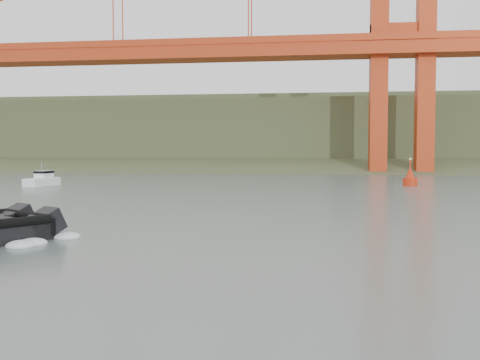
{
  "coord_description": "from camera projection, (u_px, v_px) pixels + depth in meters",
  "views": [
    {
      "loc": [
        6.09,
        -23.04,
        4.11
      ],
      "look_at": [
        1.97,
        8.2,
        2.4
      ],
      "focal_mm": 40.0,
      "sensor_mm": 36.0,
      "label": 1
    }
  ],
  "objects": [
    {
      "name": "ground",
      "position": [
        172.0,
        243.0,
        23.82
      ],
      "size": [
        400.0,
        400.0,
        0.0
      ],
      "primitive_type": "plane",
      "color": "#4C5A55",
      "rests_on": "ground"
    },
    {
      "name": "headlands",
      "position": [
        288.0,
        140.0,
        147.68
      ],
      "size": [
        500.0,
        105.36,
        27.12
      ],
      "color": "#41502E",
      "rests_on": "ground"
    },
    {
      "name": "motorboat",
      "position": [
        43.0,
        180.0,
        63.18
      ],
      "size": [
        2.3,
        5.29,
        2.82
      ],
      "rotation": [
        0.0,
        0.0,
        -0.12
      ],
      "color": "white",
      "rests_on": "ground"
    },
    {
      "name": "nav_buoy",
      "position": [
        410.0,
        178.0,
        63.13
      ],
      "size": [
        1.68,
        1.68,
        3.5
      ],
      "color": "red",
      "rests_on": "ground"
    }
  ]
}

